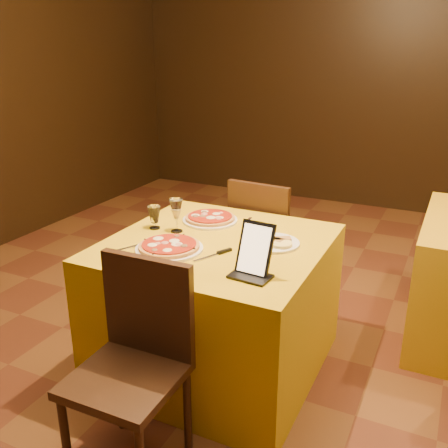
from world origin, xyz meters
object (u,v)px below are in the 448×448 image
at_px(chair_main_near, 125,378).
at_px(tablet, 255,249).
at_px(main_table, 217,304).
at_px(pizza_near, 169,247).
at_px(wine_glass, 176,215).
at_px(water_glass, 154,217).
at_px(pizza_far, 210,219).
at_px(chair_main_far, 270,242).

bearing_deg(chair_main_near, tablet, 58.63).
relative_size(main_table, tablet, 4.51).
height_order(pizza_near, wine_glass, wine_glass).
height_order(pizza_near, water_glass, water_glass).
relative_size(water_glass, tablet, 0.53).
xyz_separation_m(pizza_near, wine_glass, (-0.10, 0.24, 0.08)).
distance_m(pizza_far, water_glass, 0.33).
distance_m(pizza_far, wine_glass, 0.26).
xyz_separation_m(pizza_far, tablet, (0.50, -0.54, 0.10)).
height_order(main_table, water_glass, water_glass).
xyz_separation_m(main_table, chair_main_far, (-0.00, 0.80, 0.08)).
distance_m(chair_main_far, pizza_near, 1.07).
bearing_deg(wine_glass, pizza_far, 69.51).
height_order(water_glass, tablet, tablet).
relative_size(chair_main_far, water_glass, 7.00).
bearing_deg(chair_main_near, chair_main_far, 89.00).
xyz_separation_m(main_table, pizza_near, (-0.16, -0.21, 0.39)).
xyz_separation_m(main_table, wine_glass, (-0.26, 0.03, 0.47)).
distance_m(main_table, wine_glass, 0.54).
distance_m(pizza_near, water_glass, 0.34).
relative_size(pizza_far, wine_glass, 1.68).
bearing_deg(pizza_far, tablet, -46.91).
distance_m(pizza_near, wine_glass, 0.27).
height_order(chair_main_near, water_glass, chair_main_near).
xyz_separation_m(pizza_near, water_glass, (-0.24, 0.23, 0.05)).
height_order(main_table, wine_glass, wine_glass).
height_order(chair_main_far, pizza_far, chair_main_far).
bearing_deg(chair_main_far, pizza_near, 85.69).
bearing_deg(pizza_far, chair_main_near, -80.86).
xyz_separation_m(chair_main_far, wine_glass, (-0.26, -0.77, 0.39)).
xyz_separation_m(chair_main_near, water_glass, (-0.40, 0.85, 0.36)).
xyz_separation_m(chair_main_far, pizza_far, (-0.18, -0.54, 0.31)).
xyz_separation_m(pizza_near, pizza_far, (-0.01, 0.47, 0.00)).
height_order(main_table, chair_main_far, chair_main_far).
relative_size(pizza_far, water_glass, 2.46).
bearing_deg(water_glass, pizza_near, -44.29).
distance_m(chair_main_near, pizza_near, 0.71).
bearing_deg(main_table, chair_main_near, -90.00).
distance_m(main_table, chair_main_far, 0.80).
height_order(chair_main_far, wine_glass, wine_glass).
bearing_deg(tablet, main_table, 144.72).
height_order(chair_main_near, wine_glass, wine_glass).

